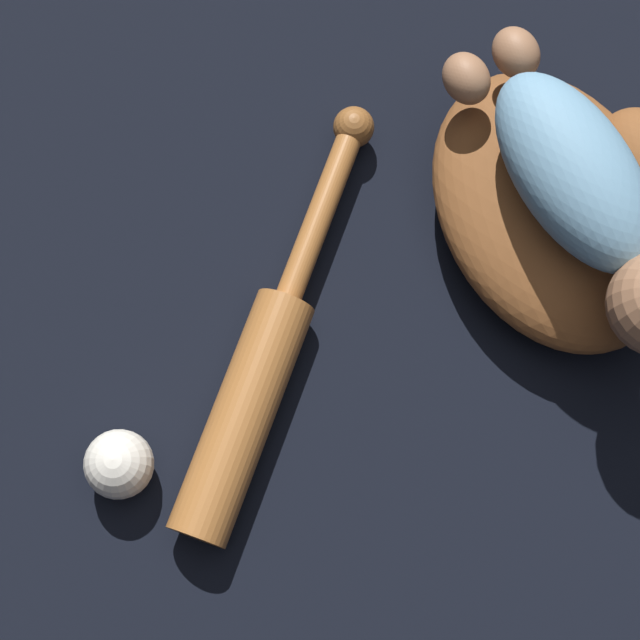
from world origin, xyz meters
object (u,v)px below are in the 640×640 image
at_px(baseball_glove, 568,203).
at_px(baseball, 119,464).
at_px(baby_figure, 592,200).
at_px(baseball_bat, 262,366).

height_order(baseball_glove, baseball, baseball_glove).
bearing_deg(baseball_glove, baby_figure, -11.83).
bearing_deg(baseball, baseball_bat, 116.57).
xyz_separation_m(baby_figure, baseball, (0.16, -0.49, -0.11)).
relative_size(baby_figure, baseball_bat, 0.83).
xyz_separation_m(baseball_bat, baseball, (0.08, -0.15, 0.00)).
relative_size(baseball_glove, baby_figure, 0.99).
bearing_deg(baseball_bat, baseball, -63.43).
height_order(baby_figure, baseball, baby_figure).
bearing_deg(baseball_glove, baseball, -68.59).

